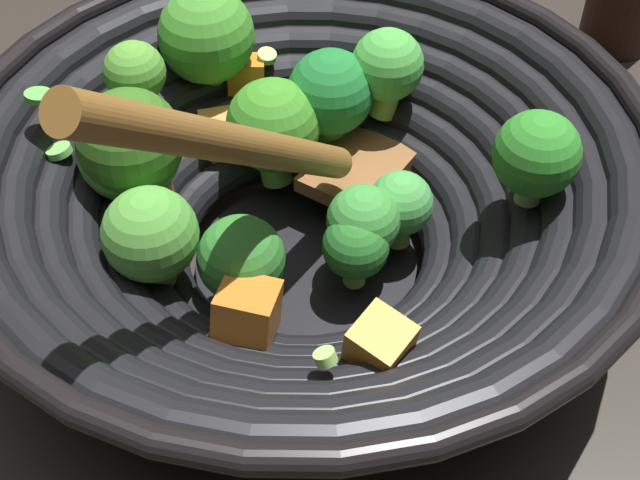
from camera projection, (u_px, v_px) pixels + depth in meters
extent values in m
plane|color=#28231E|center=(306.00, 271.00, 0.54)|extent=(4.00, 4.00, 0.00)
cylinder|color=black|center=(306.00, 265.00, 0.53)|extent=(0.13, 0.13, 0.01)
torus|color=black|center=(306.00, 247.00, 0.52)|extent=(0.19, 0.19, 0.02)
torus|color=black|center=(306.00, 233.00, 0.52)|extent=(0.21, 0.21, 0.02)
torus|color=black|center=(305.00, 220.00, 0.51)|extent=(0.24, 0.24, 0.02)
torus|color=black|center=(305.00, 205.00, 0.50)|extent=(0.27, 0.27, 0.02)
torus|color=black|center=(305.00, 191.00, 0.49)|extent=(0.30, 0.30, 0.02)
torus|color=black|center=(305.00, 176.00, 0.48)|extent=(0.33, 0.33, 0.02)
torus|color=black|center=(304.00, 160.00, 0.47)|extent=(0.36, 0.36, 0.02)
torus|color=black|center=(304.00, 144.00, 0.47)|extent=(0.38, 0.38, 0.01)
cylinder|color=#6B9B4F|center=(528.00, 191.00, 0.48)|extent=(0.02, 0.02, 0.01)
sphere|color=#2B7F25|center=(537.00, 154.00, 0.46)|extent=(0.05, 0.05, 0.05)
cylinder|color=#65B445|center=(242.00, 289.00, 0.49)|extent=(0.03, 0.03, 0.01)
sphere|color=#2E732A|center=(239.00, 258.00, 0.47)|extent=(0.05, 0.05, 0.05)
cylinder|color=#698E4C|center=(362.00, 250.00, 0.51)|extent=(0.02, 0.02, 0.01)
sphere|color=#388A36|center=(363.00, 221.00, 0.49)|extent=(0.04, 0.04, 0.04)
cylinder|color=#7BB34C|center=(141.00, 106.00, 0.53)|extent=(0.02, 0.02, 0.02)
sphere|color=#4E9430|center=(135.00, 72.00, 0.52)|extent=(0.04, 0.04, 0.04)
cylinder|color=#7FB448|center=(157.00, 270.00, 0.48)|extent=(0.03, 0.03, 0.02)
sphere|color=#4C9537|center=(150.00, 234.00, 0.46)|extent=(0.05, 0.05, 0.05)
cylinder|color=#84C24F|center=(275.00, 167.00, 0.56)|extent=(0.03, 0.02, 0.02)
sphere|color=#388323|center=(273.00, 125.00, 0.53)|extent=(0.06, 0.06, 0.06)
cylinder|color=#67A141|center=(398.00, 232.00, 0.53)|extent=(0.02, 0.02, 0.02)
sphere|color=#419543|center=(401.00, 203.00, 0.51)|extent=(0.04, 0.04, 0.04)
cylinder|color=#78B457|center=(137.00, 191.00, 0.51)|extent=(0.03, 0.03, 0.02)
sphere|color=#4B9635|center=(129.00, 151.00, 0.49)|extent=(0.06, 0.06, 0.06)
cylinder|color=#6DAD43|center=(330.00, 132.00, 0.56)|extent=(0.03, 0.03, 0.02)
sphere|color=#1C6E2D|center=(331.00, 92.00, 0.54)|extent=(0.05, 0.05, 0.05)
cylinder|color=#8BC44F|center=(385.00, 102.00, 0.56)|extent=(0.02, 0.02, 0.02)
sphere|color=green|center=(387.00, 65.00, 0.54)|extent=(0.04, 0.04, 0.04)
cylinder|color=#6C9A3E|center=(359.00, 269.00, 0.51)|extent=(0.02, 0.02, 0.01)
sphere|color=#236824|center=(360.00, 242.00, 0.49)|extent=(0.04, 0.04, 0.04)
cylinder|color=#61963F|center=(211.00, 77.00, 0.57)|extent=(0.02, 0.02, 0.01)
sphere|color=#3D892A|center=(206.00, 35.00, 0.55)|extent=(0.06, 0.06, 0.06)
cylinder|color=#71A251|center=(139.00, 189.00, 0.51)|extent=(0.03, 0.03, 0.03)
sphere|color=#30601B|center=(130.00, 142.00, 0.48)|extent=(0.06, 0.06, 0.06)
cube|color=#BE6921|center=(247.00, 314.00, 0.45)|extent=(0.04, 0.04, 0.04)
cube|color=orange|center=(224.00, 137.00, 0.56)|extent=(0.04, 0.04, 0.03)
cube|color=#BF741D|center=(380.00, 344.00, 0.42)|extent=(0.03, 0.03, 0.03)
cube|color=#E59946|center=(147.00, 204.00, 0.51)|extent=(0.05, 0.04, 0.04)
cube|color=orange|center=(246.00, 76.00, 0.57)|extent=(0.03, 0.04, 0.03)
cylinder|color=#56B247|center=(39.00, 96.00, 0.48)|extent=(0.02, 0.02, 0.01)
cylinder|color=#99D166|center=(267.00, 56.00, 0.56)|extent=(0.02, 0.01, 0.01)
cylinder|color=#99D166|center=(299.00, 138.00, 0.56)|extent=(0.02, 0.02, 0.00)
cylinder|color=#6BC651|center=(59.00, 151.00, 0.49)|extent=(0.02, 0.02, 0.01)
cylinder|color=#99D166|center=(325.00, 357.00, 0.40)|extent=(0.01, 0.01, 0.01)
cube|color=brown|center=(360.00, 167.00, 0.55)|extent=(0.06, 0.08, 0.01)
cylinder|color=brown|center=(236.00, 144.00, 0.41)|extent=(0.04, 0.19, 0.17)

